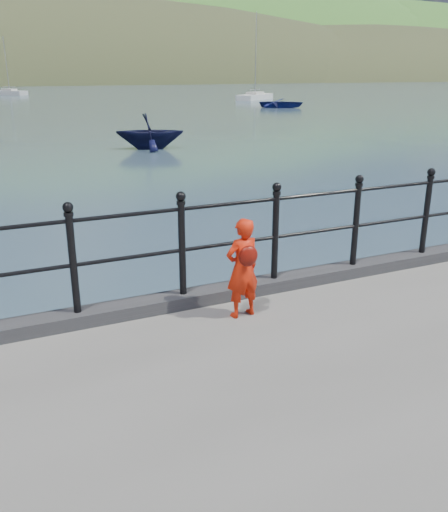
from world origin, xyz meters
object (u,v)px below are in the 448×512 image
child (243,268)px  launch_blue (282,103)px  sailboat_far (255,97)px  launch_navy (150,131)px  railing (230,231)px  sailboat_deep (10,93)px

child → launch_blue: 53.65m
child → sailboat_far: (33.30, 62.71, -1.22)m
launch_navy → railing: bearing=-176.0°
railing → child: 0.60m
child → launch_navy: child is taller
launch_navy → sailboat_far: size_ratio=0.29×
railing → sailboat_far: size_ratio=1.62×
child → sailboat_deep: bearing=-99.7°
railing → launch_blue: bearing=58.8°
child → sailboat_far: bearing=-125.0°
launch_navy → child: bearing=-175.9°
railing → launch_navy: railing is taller
launch_blue → sailboat_deep: size_ratio=0.50×
railing → child: size_ratio=16.24×
railing → child: bearing=-101.2°
launch_blue → sailboat_far: size_ratio=0.41×
railing → sailboat_far: 70.49m
launch_navy → sailboat_far: (27.86, 41.84, -0.50)m
child → launch_blue: size_ratio=0.25×
child → sailboat_far: size_ratio=0.10×
child → launch_blue: bearing=-128.1°
child → sailboat_deep: (4.22, 92.29, -1.22)m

